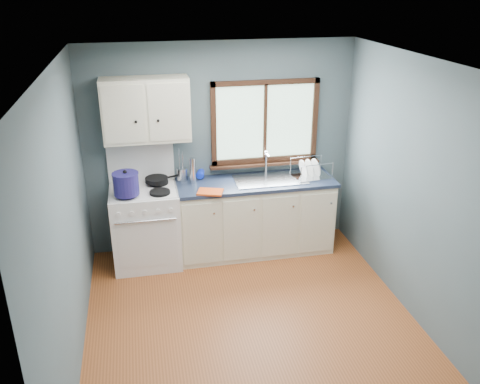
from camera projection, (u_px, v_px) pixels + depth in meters
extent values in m
cube|color=#9C5025|center=(254.00, 328.00, 4.94)|extent=(3.20, 3.60, 0.02)
cube|color=white|center=(257.00, 64.00, 3.96)|extent=(3.20, 3.60, 0.02)
cube|color=#4E5F64|center=(221.00, 148.00, 6.08)|extent=(3.20, 0.02, 2.50)
cube|color=#4E5F64|center=(330.00, 346.00, 2.82)|extent=(3.20, 0.02, 2.50)
cube|color=#4E5F64|center=(64.00, 228.00, 4.15)|extent=(0.02, 3.60, 2.50)
cube|color=#4E5F64|center=(422.00, 196.00, 4.75)|extent=(0.02, 3.60, 2.50)
cube|color=white|center=(146.00, 227.00, 5.90)|extent=(0.76, 0.65, 0.92)
cube|color=white|center=(141.00, 163.00, 5.91)|extent=(0.76, 0.05, 0.44)
cube|color=silver|center=(143.00, 190.00, 5.72)|extent=(0.72, 0.59, 0.01)
cylinder|color=black|center=(127.00, 195.00, 5.54)|extent=(0.23, 0.23, 0.03)
cylinder|color=black|center=(160.00, 192.00, 5.61)|extent=(0.23, 0.23, 0.03)
cylinder|color=black|center=(127.00, 185.00, 5.81)|extent=(0.23, 0.23, 0.03)
cylinder|color=black|center=(158.00, 182.00, 5.88)|extent=(0.23, 0.23, 0.03)
cylinder|color=silver|center=(146.00, 221.00, 5.50)|extent=(0.66, 0.02, 0.02)
cube|color=silver|center=(147.00, 245.00, 5.63)|extent=(0.66, 0.01, 0.55)
cube|color=beige|center=(255.00, 218.00, 6.17)|extent=(1.85, 0.60, 0.88)
cube|color=black|center=(254.00, 246.00, 6.35)|extent=(1.85, 0.54, 0.08)
cube|color=#182236|center=(255.00, 183.00, 5.99)|extent=(1.89, 0.64, 0.04)
cube|color=silver|center=(270.00, 180.00, 6.02)|extent=(0.84, 0.46, 0.01)
cube|color=silver|center=(253.00, 187.00, 6.01)|extent=(0.36, 0.40, 0.14)
cube|color=silver|center=(286.00, 184.00, 6.08)|extent=(0.36, 0.40, 0.14)
cylinder|color=silver|center=(266.00, 163.00, 6.14)|extent=(0.02, 0.02, 0.28)
cylinder|color=silver|center=(268.00, 155.00, 6.03)|extent=(0.02, 0.16, 0.02)
sphere|color=silver|center=(266.00, 152.00, 6.09)|extent=(0.04, 0.04, 0.04)
cube|color=#9EC6A8|center=(265.00, 122.00, 6.04)|extent=(1.22, 0.01, 0.92)
cube|color=#381E12|center=(266.00, 82.00, 5.84)|extent=(1.30, 0.05, 0.06)
cube|color=#381E12|center=(264.00, 159.00, 6.21)|extent=(1.30, 0.05, 0.06)
cube|color=#381E12|center=(214.00, 125.00, 5.91)|extent=(0.06, 0.05, 1.00)
cube|color=#381E12|center=(315.00, 119.00, 6.14)|extent=(0.06, 0.05, 1.00)
cube|color=#381E12|center=(265.00, 122.00, 6.03)|extent=(0.03, 0.05, 0.92)
cube|color=#381E12|center=(265.00, 164.00, 6.20)|extent=(1.36, 0.10, 0.03)
cube|color=beige|center=(146.00, 110.00, 5.54)|extent=(0.95, 0.32, 0.70)
cube|color=beige|center=(124.00, 115.00, 5.35)|extent=(0.44, 0.01, 0.62)
cube|color=beige|center=(169.00, 112.00, 5.44)|extent=(0.44, 0.01, 0.62)
sphere|color=black|center=(136.00, 122.00, 5.39)|extent=(0.03, 0.03, 0.03)
sphere|color=black|center=(158.00, 121.00, 5.43)|extent=(0.03, 0.03, 0.03)
cylinder|color=black|center=(157.00, 180.00, 5.84)|extent=(0.33, 0.33, 0.05)
cube|color=black|center=(172.00, 177.00, 5.93)|extent=(0.15, 0.07, 0.02)
cylinder|color=navy|center=(126.00, 184.00, 5.47)|extent=(0.36, 0.36, 0.23)
cylinder|color=navy|center=(125.00, 174.00, 5.43)|extent=(0.38, 0.38, 0.02)
sphere|color=black|center=(125.00, 172.00, 5.42)|extent=(0.06, 0.06, 0.04)
cylinder|color=silver|center=(182.00, 174.00, 5.97)|extent=(0.15, 0.15, 0.16)
cylinder|color=silver|center=(183.00, 161.00, 5.92)|extent=(0.01, 0.01, 0.23)
cylinder|color=silver|center=(179.00, 160.00, 5.90)|extent=(0.01, 0.01, 0.27)
cylinder|color=silver|center=(182.00, 163.00, 5.89)|extent=(0.01, 0.01, 0.21)
cylinder|color=silver|center=(193.00, 171.00, 5.87)|extent=(0.09, 0.09, 0.31)
imported|color=#0E29CE|center=(199.00, 170.00, 5.97)|extent=(0.12, 0.12, 0.25)
cube|color=#DB4D18|center=(210.00, 192.00, 5.66)|extent=(0.32, 0.28, 0.02)
cube|color=silver|center=(311.00, 176.00, 6.11)|extent=(0.46, 0.37, 0.02)
cylinder|color=silver|center=(301.00, 175.00, 5.88)|extent=(0.01, 0.01, 0.20)
cylinder|color=silver|center=(333.00, 171.00, 6.00)|extent=(0.01, 0.01, 0.20)
cylinder|color=silver|center=(290.00, 166.00, 6.15)|extent=(0.01, 0.01, 0.20)
cylinder|color=silver|center=(321.00, 163.00, 6.27)|extent=(0.01, 0.01, 0.20)
cylinder|color=silver|center=(317.00, 165.00, 5.90)|extent=(0.41, 0.06, 0.01)
cylinder|color=silver|center=(306.00, 157.00, 6.17)|extent=(0.41, 0.06, 0.01)
cylinder|color=white|center=(303.00, 169.00, 6.04)|extent=(0.08, 0.23, 0.22)
cylinder|color=white|center=(310.00, 168.00, 6.06)|extent=(0.08, 0.23, 0.22)
cylinder|color=white|center=(316.00, 167.00, 6.09)|extent=(0.08, 0.23, 0.22)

